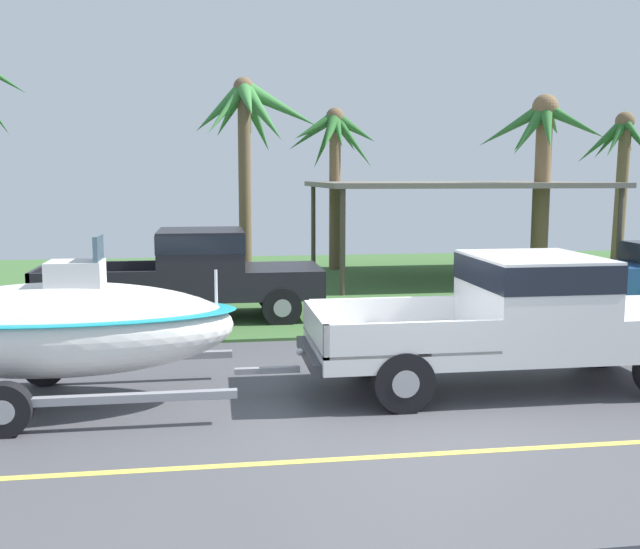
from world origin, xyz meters
name	(u,v)px	position (x,y,z in m)	size (l,w,h in m)	color
ground	(317,300)	(0.00, 8.38, -0.01)	(36.00, 22.00, 0.11)	#4C4C51
pickup_truck_towing	(530,314)	(1.96, 0.57, 1.06)	(5.83, 2.05, 1.91)	silver
boat_on_trailer	(58,328)	(-4.56, 0.57, 1.06)	(5.73, 2.39, 2.27)	gray
parked_pickup_background	(200,271)	(-2.80, 6.16, 1.06)	(6.02, 1.98, 1.92)	black
carport_awning	(453,186)	(4.39, 11.31, 2.73)	(7.92, 5.76, 2.85)	#4C4238
palm_tree_near_left	(250,125)	(-1.56, 9.18, 4.27)	(3.29, 3.34, 5.42)	brown
palm_tree_near_right	(335,147)	(1.34, 13.79, 3.93)	(2.92, 2.79, 5.14)	brown
palm_tree_mid	(620,152)	(11.66, 14.89, 3.83)	(2.76, 2.99, 5.23)	brown
palm_tree_far_right	(543,146)	(6.42, 9.88, 3.83)	(3.25, 2.56, 5.22)	brown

